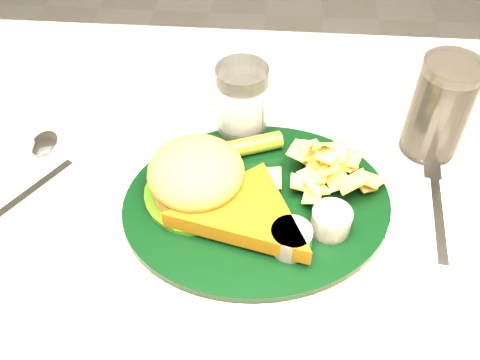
{
  "coord_description": "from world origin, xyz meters",
  "views": [
    {
      "loc": [
        0.06,
        -0.4,
        1.24
      ],
      "look_at": [
        0.02,
        0.01,
        0.8
      ],
      "focal_mm": 40.0,
      "sensor_mm": 36.0,
      "label": 1
    }
  ],
  "objects": [
    {
      "name": "dinner_plate",
      "position": [
        0.04,
        0.01,
        0.79
      ],
      "size": [
        0.37,
        0.32,
        0.07
      ],
      "primitive_type": null,
      "rotation": [
        0.0,
        0.0,
        0.2
      ],
      "color": "black",
      "rests_on": "table"
    },
    {
      "name": "wrapped_straw",
      "position": [
        -0.06,
        0.18,
        0.75
      ],
      "size": [
        0.2,
        0.14,
        0.01
      ],
      "primitive_type": null,
      "rotation": [
        0.0,
        0.0,
        0.43
      ],
      "color": "white",
      "rests_on": "table"
    },
    {
      "name": "water_glass",
      "position": [
        0.02,
        0.14,
        0.8
      ],
      "size": [
        0.07,
        0.07,
        0.11
      ],
      "primitive_type": "cylinder",
      "rotation": [
        0.0,
        0.0,
        -0.09
      ],
      "color": "white",
      "rests_on": "table"
    },
    {
      "name": "table",
      "position": [
        0.0,
        0.0,
        0.38
      ],
      "size": [
        1.2,
        0.8,
        0.75
      ],
      "primitive_type": null,
      "color": "#ACA49B",
      "rests_on": "ground"
    },
    {
      "name": "cola_glass",
      "position": [
        0.26,
        0.13,
        0.82
      ],
      "size": [
        0.09,
        0.09,
        0.13
      ],
      "primitive_type": "cylinder",
      "rotation": [
        0.0,
        0.0,
        -0.27
      ],
      "color": "black",
      "rests_on": "table"
    },
    {
      "name": "ramekin",
      "position": [
        -0.31,
        0.11,
        0.77
      ],
      "size": [
        0.05,
        0.05,
        0.03
      ],
      "primitive_type": "cylinder",
      "rotation": [
        0.0,
        0.0,
        -0.1
      ],
      "color": "white",
      "rests_on": "table"
    },
    {
      "name": "spoon",
      "position": [
        -0.23,
        0.01,
        0.76
      ],
      "size": [
        0.12,
        0.16,
        0.01
      ],
      "primitive_type": null,
      "rotation": [
        0.0,
        0.0,
        -0.56
      ],
      "color": "silver",
      "rests_on": "table"
    },
    {
      "name": "fork_napkin",
      "position": [
        0.26,
        0.01,
        0.76
      ],
      "size": [
        0.14,
        0.18,
        0.01
      ],
      "primitive_type": null,
      "rotation": [
        0.0,
        0.0,
        -0.09
      ],
      "color": "white",
      "rests_on": "table"
    }
  ]
}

